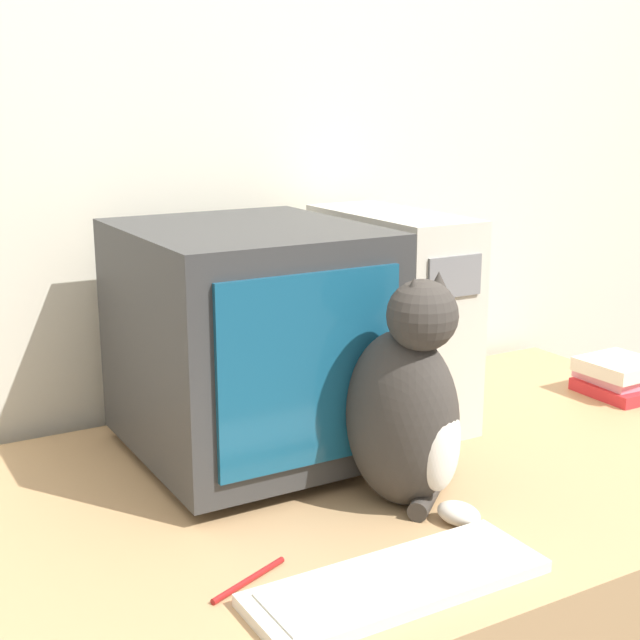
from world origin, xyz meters
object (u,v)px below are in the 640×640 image
Objects in this scene: computer_tower at (390,315)px; book_stack at (617,377)px; keyboard at (397,582)px; crt_monitor at (248,341)px; cat at (408,409)px.

book_stack is (0.53, -0.16, -0.18)m from computer_tower.
crt_monitor is at bearing 86.76° from keyboard.
computer_tower is (0.36, 0.06, -0.01)m from crt_monitor.
keyboard is (-0.39, -0.60, -0.21)m from computer_tower.
crt_monitor reaches higher than cat.
cat is (0.14, -0.32, -0.06)m from crt_monitor.
crt_monitor is at bearing -170.19° from computer_tower.
crt_monitor is 1.10× the size of computer_tower.
computer_tower is 1.00× the size of keyboard.
crt_monitor is at bearing 173.88° from book_stack.
computer_tower is at bearing 9.81° from crt_monitor.
computer_tower is at bearing 56.64° from keyboard.
book_stack is at bearing -6.12° from crt_monitor.
book_stack is (0.75, 0.23, -0.13)m from cat.
keyboard is 1.02m from book_stack.
book_stack is at bearing -0.83° from cat.
keyboard is 2.41× the size of book_stack.
computer_tower is 0.45m from cat.
crt_monitor is 0.58m from keyboard.
keyboard is at bearing -93.24° from crt_monitor.
cat is at bearing -66.97° from crt_monitor.
computer_tower reaches higher than cat.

